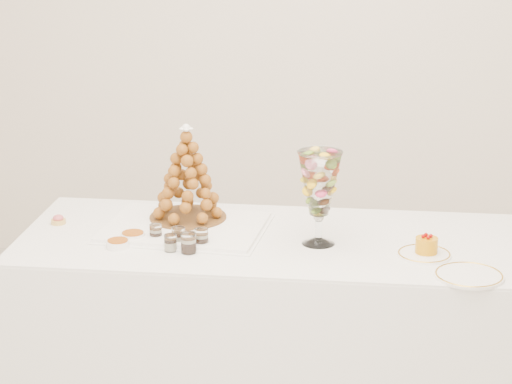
# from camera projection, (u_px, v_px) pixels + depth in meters

# --- Properties ---
(buffet_table) EXTENTS (2.02, 0.89, 0.76)m
(buffet_table) POSITION_uv_depth(u_px,v_px,m) (278.00, 329.00, 3.91)
(buffet_table) COLOR white
(buffet_table) RESTS_ON ground
(lace_tray) EXTENTS (0.62, 0.48, 0.02)m
(lace_tray) POSITION_uv_depth(u_px,v_px,m) (184.00, 227.00, 3.88)
(lace_tray) COLOR white
(lace_tray) RESTS_ON buffet_table
(macaron_vase) EXTENTS (0.16, 0.16, 0.36)m
(macaron_vase) POSITION_uv_depth(u_px,v_px,m) (319.00, 184.00, 3.67)
(macaron_vase) COLOR white
(macaron_vase) RESTS_ON buffet_table
(cake_plate) EXTENTS (0.20, 0.20, 0.01)m
(cake_plate) POSITION_uv_depth(u_px,v_px,m) (424.00, 254.00, 3.62)
(cake_plate) COLOR white
(cake_plate) RESTS_ON buffet_table
(spare_plate) EXTENTS (0.24, 0.24, 0.01)m
(spare_plate) POSITION_uv_depth(u_px,v_px,m) (469.00, 276.00, 3.43)
(spare_plate) COLOR white
(spare_plate) RESTS_ON buffet_table
(pink_tart) EXTENTS (0.06, 0.06, 0.04)m
(pink_tart) POSITION_uv_depth(u_px,v_px,m) (58.00, 220.00, 3.95)
(pink_tart) COLOR tan
(pink_tart) RESTS_ON buffet_table
(verrine_a) EXTENTS (0.06, 0.06, 0.06)m
(verrine_a) POSITION_uv_depth(u_px,v_px,m) (156.00, 232.00, 3.77)
(verrine_a) COLOR white
(verrine_a) RESTS_ON buffet_table
(verrine_b) EXTENTS (0.05, 0.05, 0.07)m
(verrine_b) POSITION_uv_depth(u_px,v_px,m) (178.00, 236.00, 3.72)
(verrine_b) COLOR white
(verrine_b) RESTS_ON buffet_table
(verrine_c) EXTENTS (0.06, 0.06, 0.07)m
(verrine_c) POSITION_uv_depth(u_px,v_px,m) (201.00, 238.00, 3.69)
(verrine_c) COLOR white
(verrine_c) RESTS_ON buffet_table
(verrine_d) EXTENTS (0.05, 0.05, 0.06)m
(verrine_d) POSITION_uv_depth(u_px,v_px,m) (170.00, 243.00, 3.66)
(verrine_d) COLOR white
(verrine_d) RESTS_ON buffet_table
(verrine_e) EXTENTS (0.07, 0.07, 0.08)m
(verrine_e) POSITION_uv_depth(u_px,v_px,m) (189.00, 243.00, 3.64)
(verrine_e) COLOR white
(verrine_e) RESTS_ON buffet_table
(ramekin_back) EXTENTS (0.09, 0.09, 0.03)m
(ramekin_back) POSITION_uv_depth(u_px,v_px,m) (133.00, 237.00, 3.77)
(ramekin_back) COLOR white
(ramekin_back) RESTS_ON buffet_table
(ramekin_front) EXTENTS (0.09, 0.09, 0.03)m
(ramekin_front) POSITION_uv_depth(u_px,v_px,m) (118.00, 244.00, 3.70)
(ramekin_front) COLOR white
(ramekin_front) RESTS_ON buffet_table
(croquembouche) EXTENTS (0.31, 0.31, 0.38)m
(croquembouche) POSITION_uv_depth(u_px,v_px,m) (187.00, 173.00, 3.91)
(croquembouche) COLOR brown
(croquembouche) RESTS_ON lace_tray
(mousse_cake) EXTENTS (0.08, 0.08, 0.07)m
(mousse_cake) POSITION_uv_depth(u_px,v_px,m) (427.00, 245.00, 3.62)
(mousse_cake) COLOR #CC8409
(mousse_cake) RESTS_ON cake_plate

